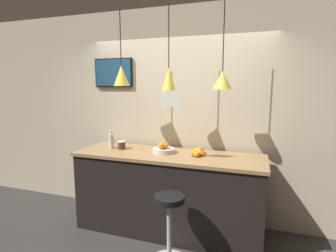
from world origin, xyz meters
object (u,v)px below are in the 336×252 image
at_px(juice_bottle, 111,141).
at_px(spread_jar, 122,145).
at_px(fruit_bowl, 164,149).
at_px(bar_stool, 169,225).
at_px(mounted_tv, 113,73).

relative_size(juice_bottle, spread_jar, 2.27).
height_order(juice_bottle, spread_jar, juice_bottle).
bearing_deg(juice_bottle, fruit_bowl, -0.41).
height_order(bar_stool, mounted_tv, mounted_tv).
xyz_separation_m(bar_stool, spread_jar, (-0.89, 0.66, 0.63)).
relative_size(spread_jar, mounted_tv, 0.18).
height_order(fruit_bowl, spread_jar, fruit_bowl).
xyz_separation_m(fruit_bowl, spread_jar, (-0.60, 0.01, -0.00)).
xyz_separation_m(bar_stool, fruit_bowl, (-0.29, 0.65, 0.63)).
bearing_deg(spread_jar, bar_stool, -36.49).
distance_m(juice_bottle, mounted_tv, 1.01).
height_order(spread_jar, mounted_tv, mounted_tv).
bearing_deg(fruit_bowl, mounted_tv, 156.88).
bearing_deg(spread_jar, juice_bottle, -180.00).
height_order(bar_stool, spread_jar, spread_jar).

